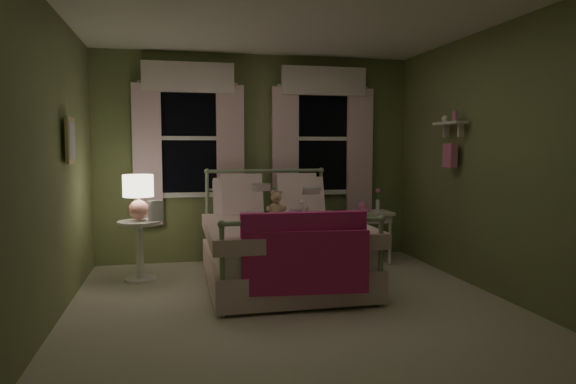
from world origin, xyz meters
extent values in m
plane|color=beige|center=(0.00, 0.00, 0.00)|extent=(4.20, 4.20, 0.00)
plane|color=white|center=(0.00, 0.00, 2.60)|extent=(4.20, 4.20, 0.00)
plane|color=#798A53|center=(0.00, 2.10, 1.30)|extent=(4.00, 0.00, 4.00)
plane|color=#798A53|center=(0.00, -2.10, 1.30)|extent=(4.00, 0.00, 4.00)
plane|color=#798A53|center=(-2.00, 0.00, 1.30)|extent=(0.00, 4.20, 4.20)
plane|color=#798A53|center=(2.00, 0.00, 1.30)|extent=(0.00, 4.20, 4.20)
cube|color=white|center=(0.05, 0.84, 0.42)|extent=(1.44, 1.94, 0.26)
cube|color=white|center=(0.05, 0.84, 0.18)|extent=(1.54, 2.02, 0.30)
cube|color=silver|center=(0.05, 0.69, 0.60)|extent=(1.58, 1.75, 0.14)
cylinder|color=#9EB793|center=(-0.64, 0.84, 0.30)|extent=(0.04, 1.90, 0.04)
cylinder|color=#9EB793|center=(0.74, 0.84, 0.30)|extent=(0.04, 1.90, 0.04)
cylinder|color=#9EB793|center=(-0.66, 1.81, 0.57)|extent=(0.04, 0.04, 1.15)
cylinder|color=#9EB793|center=(0.76, 1.81, 0.57)|extent=(0.04, 0.04, 1.15)
sphere|color=#9EB793|center=(-0.66, 1.81, 1.15)|extent=(0.07, 0.07, 0.07)
sphere|color=#9EB793|center=(0.76, 1.81, 1.15)|extent=(0.07, 0.07, 0.07)
cylinder|color=#9EB793|center=(0.05, 1.81, 1.15)|extent=(1.42, 0.04, 0.04)
cylinder|color=#9EB793|center=(0.05, 1.81, 0.93)|extent=(1.38, 0.03, 0.03)
cylinder|color=#9EB793|center=(-0.66, -0.13, 0.40)|extent=(0.04, 0.04, 0.80)
cylinder|color=#9EB793|center=(0.76, -0.13, 0.40)|extent=(0.04, 0.04, 0.80)
sphere|color=#9EB793|center=(-0.66, -0.13, 0.80)|extent=(0.07, 0.07, 0.07)
sphere|color=#9EB793|center=(0.76, -0.13, 0.80)|extent=(0.07, 0.07, 0.07)
cylinder|color=#9EB793|center=(0.05, -0.13, 0.80)|extent=(1.42, 0.04, 0.04)
cube|color=white|center=(-0.33, 1.54, 0.80)|extent=(0.55, 0.32, 0.57)
cube|color=white|center=(0.43, 1.54, 0.80)|extent=(0.55, 0.32, 0.57)
cube|color=white|center=(-0.28, 1.54, 0.88)|extent=(0.48, 0.30, 0.51)
cube|color=white|center=(0.38, 1.54, 0.88)|extent=(0.48, 0.30, 0.51)
cube|color=#D3297F|center=(0.05, -0.13, 0.72)|extent=(1.10, 0.13, 0.32)
cube|color=#D3297A|center=(0.05, -0.20, 0.45)|extent=(1.10, 0.15, 0.55)
imported|color=#F7D1DD|center=(-0.23, 1.29, 0.94)|extent=(0.27, 0.18, 0.73)
imported|color=#F7D1DD|center=(0.33, 1.29, 0.93)|extent=(0.44, 0.40, 0.73)
imported|color=beige|center=(-0.23, 1.04, 0.96)|extent=(0.21, 0.14, 0.26)
imported|color=beige|center=(0.33, 1.04, 0.92)|extent=(0.21, 0.14, 0.26)
sphere|color=tan|center=(0.05, 1.14, 0.75)|extent=(0.17, 0.17, 0.17)
sphere|color=tan|center=(0.05, 1.12, 0.89)|extent=(0.12, 0.12, 0.12)
sphere|color=tan|center=(0.01, 1.12, 0.95)|extent=(0.05, 0.05, 0.05)
sphere|color=tan|center=(0.10, 1.12, 0.95)|extent=(0.05, 0.05, 0.05)
sphere|color=tan|center=(-0.03, 1.11, 0.77)|extent=(0.06, 0.06, 0.06)
sphere|color=tan|center=(0.13, 1.11, 0.77)|extent=(0.06, 0.06, 0.06)
sphere|color=#8C6B51|center=(0.05, 1.07, 0.89)|extent=(0.04, 0.04, 0.04)
cylinder|color=white|center=(-1.42, 1.29, 0.63)|extent=(0.46, 0.46, 0.04)
cylinder|color=white|center=(-1.42, 1.29, 0.32)|extent=(0.08, 0.08, 0.60)
cylinder|color=white|center=(-1.42, 1.29, 0.01)|extent=(0.34, 0.34, 0.03)
sphere|color=#DF8F84|center=(-1.42, 1.29, 0.77)|extent=(0.21, 0.21, 0.21)
cylinder|color=pink|center=(-1.42, 1.29, 0.89)|extent=(0.03, 0.03, 0.13)
cylinder|color=#FFEAC6|center=(-1.42, 1.29, 1.03)|extent=(0.32, 0.32, 0.24)
imported|color=beige|center=(-1.32, 1.21, 0.66)|extent=(0.20, 0.25, 0.02)
cube|color=white|center=(1.31, 1.53, 0.63)|extent=(0.50, 0.40, 0.04)
cube|color=white|center=(1.31, 1.53, 0.56)|extent=(0.44, 0.34, 0.08)
cylinder|color=white|center=(1.11, 1.38, 0.31)|extent=(0.04, 0.04, 0.60)
cylinder|color=white|center=(1.51, 1.38, 0.31)|extent=(0.04, 0.04, 0.60)
cylinder|color=white|center=(1.11, 1.68, 0.31)|extent=(0.04, 0.04, 0.60)
cylinder|color=white|center=(1.51, 1.68, 0.31)|extent=(0.04, 0.04, 0.60)
sphere|color=pink|center=(1.21, 1.53, 0.71)|extent=(0.14, 0.14, 0.14)
cube|color=pink|center=(1.21, 1.44, 0.69)|extent=(0.11, 0.06, 0.04)
cylinder|color=white|center=(1.43, 1.58, 0.72)|extent=(0.05, 0.05, 0.14)
cylinder|color=#4C7F3F|center=(1.43, 1.58, 0.83)|extent=(0.01, 0.01, 0.12)
sphere|color=pink|center=(1.43, 1.58, 0.90)|extent=(0.06, 0.06, 0.06)
cube|color=black|center=(-0.85, 2.08, 1.55)|extent=(0.76, 0.02, 1.35)
cube|color=white|center=(-0.85, 2.06, 2.25)|extent=(0.84, 0.05, 0.06)
cube|color=white|center=(-0.85, 2.06, 0.85)|extent=(0.84, 0.05, 0.06)
cube|color=white|center=(-1.25, 2.06, 1.55)|extent=(0.06, 0.05, 1.40)
cube|color=white|center=(-0.45, 2.06, 1.55)|extent=(0.06, 0.05, 1.40)
cube|color=white|center=(-0.85, 2.06, 1.55)|extent=(0.76, 0.04, 0.05)
cube|color=white|center=(-1.35, 2.02, 1.35)|extent=(0.34, 0.06, 1.70)
cube|color=silver|center=(-0.35, 2.02, 1.35)|extent=(0.34, 0.06, 1.70)
cube|color=white|center=(-0.85, 2.00, 2.28)|extent=(1.10, 0.08, 0.36)
cylinder|color=white|center=(-0.85, 2.04, 2.22)|extent=(1.20, 0.03, 0.03)
cube|color=black|center=(0.85, 2.08, 1.55)|extent=(0.76, 0.02, 1.35)
cube|color=white|center=(0.85, 2.06, 2.25)|extent=(0.84, 0.05, 0.06)
cube|color=white|center=(0.85, 2.06, 0.85)|extent=(0.84, 0.05, 0.06)
cube|color=white|center=(0.45, 2.06, 1.55)|extent=(0.06, 0.05, 1.40)
cube|color=white|center=(1.25, 2.06, 1.55)|extent=(0.06, 0.05, 1.40)
cube|color=white|center=(0.85, 2.06, 1.55)|extent=(0.76, 0.04, 0.05)
cube|color=white|center=(0.35, 2.02, 1.35)|extent=(0.34, 0.06, 1.70)
cube|color=white|center=(1.35, 2.02, 1.35)|extent=(0.34, 0.06, 1.70)
cube|color=white|center=(0.85, 2.00, 2.28)|extent=(1.10, 0.08, 0.36)
cylinder|color=white|center=(0.85, 2.04, 2.22)|extent=(1.20, 0.03, 0.03)
cube|color=white|center=(1.89, 0.70, 1.70)|extent=(0.15, 0.50, 0.03)
cube|color=white|center=(1.93, 0.55, 1.62)|extent=(0.06, 0.03, 0.14)
cube|color=white|center=(1.93, 0.85, 1.62)|extent=(0.06, 0.03, 0.14)
cylinder|color=pink|center=(1.89, 0.60, 1.77)|extent=(0.06, 0.06, 0.10)
sphere|color=white|center=(1.89, 0.80, 1.75)|extent=(0.08, 0.08, 0.08)
cube|color=pink|center=(1.90, 0.70, 1.35)|extent=(0.08, 0.18, 0.26)
cube|color=beige|center=(-1.95, 0.60, 1.50)|extent=(0.03, 0.32, 0.42)
cube|color=silver|center=(-1.94, 0.60, 1.50)|extent=(0.01, 0.25, 0.34)
camera|label=1|loc=(-1.02, -4.38, 1.44)|focal=32.00mm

